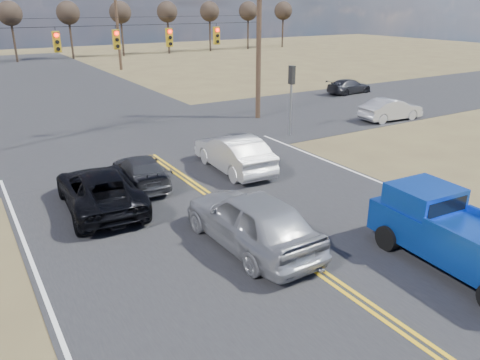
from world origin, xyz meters
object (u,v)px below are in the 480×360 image
silver_suv (251,220)px  white_car_queue (234,153)px  dgrey_car_queue (141,171)px  cross_car_east_far (349,86)px  pickup_truck (456,235)px  black_suv (100,189)px  cross_car_east_near (391,109)px

silver_suv → white_car_queue: silver_suv is taller
dgrey_car_queue → white_car_queue: bearing=-179.9°
cross_car_east_far → pickup_truck: bearing=139.9°
pickup_truck → white_car_queue: bearing=99.5°
silver_suv → black_suv: silver_suv is taller
silver_suv → black_suv: bearing=-60.8°
black_suv → cross_car_east_near: 20.28m
white_car_queue → cross_car_east_far: (18.04, 11.40, -0.21)m
black_suv → cross_car_east_far: size_ratio=1.30×
black_suv → cross_car_east_far: (24.35, 12.46, -0.15)m
silver_suv → dgrey_car_queue: size_ratio=1.26×
pickup_truck → silver_suv: (-4.27, 3.98, -0.08)m
black_suv → dgrey_car_queue: 2.62m
cross_car_east_near → cross_car_east_far: bearing=-23.8°
white_car_queue → cross_car_east_near: white_car_queue is taller
silver_suv → white_car_queue: (3.17, 6.36, -0.10)m
white_car_queue → dgrey_car_queue: (-4.19, 0.47, -0.19)m
cross_car_east_far → white_car_queue: bearing=120.1°
cross_car_east_near → silver_suv: bearing=123.6°
black_suv → dgrey_car_queue: size_ratio=1.27×
white_car_queue → cross_car_east_far: white_car_queue is taller
pickup_truck → white_car_queue: 10.40m
dgrey_car_queue → cross_car_east_near: 17.93m
white_car_queue → silver_suv: bearing=66.3°
dgrey_car_queue → silver_suv: bearing=105.0°
dgrey_car_queue → cross_car_east_far: (22.23, 10.93, -0.01)m
black_suv → cross_car_east_near: size_ratio=1.26×
pickup_truck → black_suv: bearing=132.1°
silver_suv → black_suv: 6.17m
silver_suv → dgrey_car_queue: bearing=-83.0°
silver_suv → cross_car_east_far: size_ratio=1.29×
silver_suv → cross_car_east_near: size_ratio=1.25×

